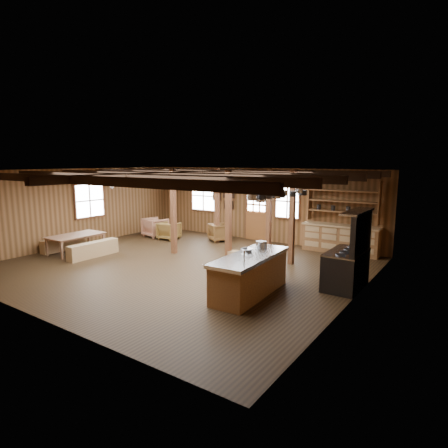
{
  "coord_description": "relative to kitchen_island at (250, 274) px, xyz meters",
  "views": [
    {
      "loc": [
        7.14,
        -8.17,
        3.06
      ],
      "look_at": [
        0.64,
        1.29,
        1.13
      ],
      "focal_mm": 30.0,
      "sensor_mm": 36.0,
      "label": 1
    }
  ],
  "objects": [
    {
      "name": "room",
      "position": [
        -2.93,
        0.98,
        0.92
      ],
      "size": [
        10.04,
        9.04,
        2.84
      ],
      "color": "black",
      "rests_on": "ground"
    },
    {
      "name": "ceiling_joists",
      "position": [
        -2.93,
        1.15,
        2.2
      ],
      "size": [
        9.8,
        8.82,
        0.18
      ],
      "color": "black",
      "rests_on": "ceiling"
    },
    {
      "name": "timber_posts",
      "position": [
        -2.41,
        3.06,
        0.92
      ],
      "size": [
        3.95,
        2.35,
        2.8
      ],
      "color": "#462A14",
      "rests_on": "floor"
    },
    {
      "name": "back_door",
      "position": [
        -2.93,
        5.43,
        0.4
      ],
      "size": [
        1.02,
        0.08,
        2.15
      ],
      "color": "brown",
      "rests_on": "floor"
    },
    {
      "name": "window_back_left",
      "position": [
        -5.53,
        5.44,
        1.12
      ],
      "size": [
        1.32,
        0.06,
        1.32
      ],
      "color": "white",
      "rests_on": "wall_back"
    },
    {
      "name": "window_back_right",
      "position": [
        -1.63,
        5.44,
        1.12
      ],
      "size": [
        1.02,
        0.06,
        1.32
      ],
      "color": "white",
      "rests_on": "wall_back"
    },
    {
      "name": "window_left",
      "position": [
        -7.89,
        1.48,
        1.12
      ],
      "size": [
        0.14,
        1.24,
        1.32
      ],
      "color": "white",
      "rests_on": "wall_back"
    },
    {
      "name": "notice_boards",
      "position": [
        -4.42,
        5.43,
        1.16
      ],
      "size": [
        1.08,
        0.03,
        0.9
      ],
      "color": "beige",
      "rests_on": "wall_back"
    },
    {
      "name": "back_counter",
      "position": [
        0.47,
        5.18,
        0.12
      ],
      "size": [
        2.55,
        0.6,
        2.45
      ],
      "color": "#59301A",
      "rests_on": "floor"
    },
    {
      "name": "pendant_lamps",
      "position": [
        -5.18,
        1.98,
        1.77
      ],
      "size": [
        1.86,
        2.36,
        0.66
      ],
      "color": "#2A2A2C",
      "rests_on": "ceiling"
    },
    {
      "name": "pot_rack",
      "position": [
        0.04,
        1.23,
        1.77
      ],
      "size": [
        0.44,
        3.0,
        0.45
      ],
      "color": "#2A2A2C",
      "rests_on": "ceiling"
    },
    {
      "name": "kitchen_island",
      "position": [
        0.0,
        0.0,
        0.0
      ],
      "size": [
        1.01,
        2.54,
        1.2
      ],
      "rotation": [
        0.0,
        0.0,
        0.05
      ],
      "color": "#59301A",
      "rests_on": "floor"
    },
    {
      "name": "step_stool",
      "position": [
        -1.75,
        2.06,
        -0.29
      ],
      "size": [
        0.5,
        0.42,
        0.38
      ],
      "primitive_type": "cube",
      "rotation": [
        0.0,
        0.0,
        0.31
      ],
      "color": "#997145",
      "rests_on": "floor"
    },
    {
      "name": "commercial_range",
      "position": [
        1.72,
        1.75,
        0.15
      ],
      "size": [
        0.8,
        1.55,
        1.92
      ],
      "color": "#2A2A2C",
      "rests_on": "floor"
    },
    {
      "name": "dining_table",
      "position": [
        -6.83,
        0.12,
        -0.16
      ],
      "size": [
        1.02,
        1.79,
        0.63
      ],
      "primitive_type": "imported",
      "rotation": [
        0.0,
        0.0,
        1.58
      ],
      "color": "brown",
      "rests_on": "floor"
    },
    {
      "name": "bench_wall",
      "position": [
        -7.58,
        0.12,
        -0.26
      ],
      "size": [
        0.3,
        1.61,
        0.44
      ],
      "primitive_type": "cube",
      "color": "#997145",
      "rests_on": "floor"
    },
    {
      "name": "bench_aisle",
      "position": [
        -5.95,
        0.12,
        -0.24
      ],
      "size": [
        0.33,
        1.76,
        0.48
      ],
      "primitive_type": "cube",
      "color": "#997145",
      "rests_on": "floor"
    },
    {
      "name": "armchair_a",
      "position": [
        -5.83,
        3.57,
        -0.14
      ],
      "size": [
        0.79,
        0.81,
        0.68
      ],
      "primitive_type": "imported",
      "rotation": [
        0.0,
        0.0,
        3.23
      ],
      "color": "brown",
      "rests_on": "floor"
    },
    {
      "name": "armchair_b",
      "position": [
        -3.99,
        4.45,
        -0.14
      ],
      "size": [
        1.02,
        1.02,
        0.68
      ],
      "primitive_type": "imported",
      "rotation": [
        0.0,
        0.0,
        2.57
      ],
      "color": "brown",
      "rests_on": "floor"
    },
    {
      "name": "armchair_c",
      "position": [
        -6.66,
        3.65,
        -0.09
      ],
      "size": [
        0.96,
        0.98,
        0.77
      ],
      "primitive_type": "imported",
      "rotation": [
        0.0,
        0.0,
        2.97
      ],
      "color": "#996145",
      "rests_on": "floor"
    },
    {
      "name": "counter_pot",
      "position": [
        -0.14,
        0.78,
        0.55
      ],
      "size": [
        0.29,
        0.29,
        0.17
      ],
      "primitive_type": "cylinder",
      "color": "silver",
      "rests_on": "kitchen_island"
    },
    {
      "name": "bowl",
      "position": [
        -0.24,
        0.27,
        0.5
      ],
      "size": [
        0.36,
        0.36,
        0.07
      ],
      "primitive_type": "imported",
      "rotation": [
        0.0,
        0.0,
        -0.28
      ],
      "color": "silver",
      "rests_on": "kitchen_island"
    }
  ]
}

